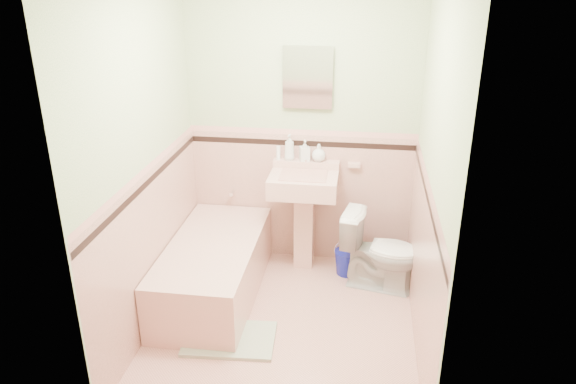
# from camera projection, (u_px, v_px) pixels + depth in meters

# --- Properties ---
(floor) EXTENTS (2.20, 2.20, 0.00)m
(floor) POSITION_uv_depth(u_px,v_px,m) (283.00, 323.00, 4.23)
(floor) COLOR #DFA192
(floor) RESTS_ON ground
(wall_back) EXTENTS (2.50, 0.00, 2.50)m
(wall_back) POSITION_uv_depth(u_px,v_px,m) (302.00, 128.00, 4.75)
(wall_back) COLOR #F0DFC4
(wall_back) RESTS_ON ground
(wall_front) EXTENTS (2.50, 0.00, 2.50)m
(wall_front) POSITION_uv_depth(u_px,v_px,m) (250.00, 248.00, 2.74)
(wall_front) COLOR #F0DFC4
(wall_front) RESTS_ON ground
(wall_left) EXTENTS (0.00, 2.50, 2.50)m
(wall_left) POSITION_uv_depth(u_px,v_px,m) (144.00, 165.00, 3.87)
(wall_left) COLOR #F0DFC4
(wall_left) RESTS_ON ground
(wall_right) EXTENTS (0.00, 2.50, 2.50)m
(wall_right) POSITION_uv_depth(u_px,v_px,m) (432.00, 180.00, 3.61)
(wall_right) COLOR #F0DFC4
(wall_right) RESTS_ON ground
(wainscot_back) EXTENTS (2.00, 0.00, 2.00)m
(wainscot_back) POSITION_uv_depth(u_px,v_px,m) (301.00, 197.00, 4.99)
(wainscot_back) COLOR #E1A697
(wainscot_back) RESTS_ON ground
(wainscot_front) EXTENTS (2.00, 0.00, 2.00)m
(wainscot_front) POSITION_uv_depth(u_px,v_px,m) (254.00, 352.00, 3.00)
(wainscot_front) COLOR #E1A697
(wainscot_front) RESTS_ON ground
(wainscot_left) EXTENTS (0.00, 2.20, 2.20)m
(wainscot_left) POSITION_uv_depth(u_px,v_px,m) (154.00, 246.00, 4.12)
(wainscot_left) COLOR #E1A697
(wainscot_left) RESTS_ON ground
(wainscot_right) EXTENTS (0.00, 2.20, 2.20)m
(wainscot_right) POSITION_uv_depth(u_px,v_px,m) (421.00, 265.00, 3.87)
(wainscot_right) COLOR #E1A697
(wainscot_right) RESTS_ON ground
(accent_back) EXTENTS (2.00, 0.00, 2.00)m
(accent_back) POSITION_uv_depth(u_px,v_px,m) (301.00, 143.00, 4.78)
(accent_back) COLOR black
(accent_back) RESTS_ON ground
(accent_front) EXTENTS (2.00, 0.00, 2.00)m
(accent_front) POSITION_uv_depth(u_px,v_px,m) (252.00, 269.00, 2.81)
(accent_front) COLOR black
(accent_front) RESTS_ON ground
(accent_left) EXTENTS (0.00, 2.20, 2.20)m
(accent_left) POSITION_uv_depth(u_px,v_px,m) (148.00, 182.00, 3.92)
(accent_left) COLOR black
(accent_left) RESTS_ON ground
(accent_right) EXTENTS (0.00, 2.20, 2.20)m
(accent_right) POSITION_uv_depth(u_px,v_px,m) (427.00, 198.00, 3.67)
(accent_right) COLOR black
(accent_right) RESTS_ON ground
(cap_back) EXTENTS (2.00, 0.00, 2.00)m
(cap_back) POSITION_uv_depth(u_px,v_px,m) (301.00, 132.00, 4.74)
(cap_back) COLOR #DF9A90
(cap_back) RESTS_ON ground
(cap_front) EXTENTS (2.00, 0.00, 2.00)m
(cap_front) POSITION_uv_depth(u_px,v_px,m) (251.00, 252.00, 2.77)
(cap_front) COLOR #DF9A90
(cap_front) RESTS_ON ground
(cap_left) EXTENTS (0.00, 2.20, 2.20)m
(cap_left) POSITION_uv_depth(u_px,v_px,m) (147.00, 169.00, 3.88)
(cap_left) COLOR #DF9A90
(cap_left) RESTS_ON ground
(cap_right) EXTENTS (0.00, 2.20, 2.20)m
(cap_right) POSITION_uv_depth(u_px,v_px,m) (429.00, 184.00, 3.63)
(cap_right) COLOR #DF9A90
(cap_right) RESTS_ON ground
(bathtub) EXTENTS (0.70, 1.50, 0.45)m
(bathtub) POSITION_uv_depth(u_px,v_px,m) (214.00, 270.00, 4.52)
(bathtub) COLOR #DAA496
(bathtub) RESTS_ON floor
(tub_faucet) EXTENTS (0.04, 0.12, 0.04)m
(tub_faucet) POSITION_uv_depth(u_px,v_px,m) (233.00, 192.00, 5.02)
(tub_faucet) COLOR silver
(tub_faucet) RESTS_ON wall_back
(sink) EXTENTS (0.58, 0.48, 0.92)m
(sink) POSITION_uv_depth(u_px,v_px,m) (303.00, 223.00, 4.83)
(sink) COLOR #DAA496
(sink) RESTS_ON floor
(sink_faucet) EXTENTS (0.02, 0.02, 0.10)m
(sink_faucet) POSITION_uv_depth(u_px,v_px,m) (306.00, 165.00, 4.77)
(sink_faucet) COLOR silver
(sink_faucet) RESTS_ON sink
(medicine_cabinet) EXTENTS (0.39, 0.04, 0.49)m
(medicine_cabinet) POSITION_uv_depth(u_px,v_px,m) (308.00, 77.00, 4.54)
(medicine_cabinet) COLOR white
(medicine_cabinet) RESTS_ON wall_back
(soap_dish) EXTENTS (0.11, 0.06, 0.04)m
(soap_dish) POSITION_uv_depth(u_px,v_px,m) (354.00, 165.00, 4.77)
(soap_dish) COLOR #DAA496
(soap_dish) RESTS_ON wall_back
(soap_bottle_left) EXTENTS (0.10, 0.10, 0.23)m
(soap_bottle_left) POSITION_uv_depth(u_px,v_px,m) (289.00, 147.00, 4.77)
(soap_bottle_left) COLOR #B2B2B2
(soap_bottle_left) RESTS_ON sink
(soap_bottle_mid) EXTENTS (0.10, 0.11, 0.18)m
(soap_bottle_mid) POSITION_uv_depth(u_px,v_px,m) (305.00, 150.00, 4.76)
(soap_bottle_mid) COLOR #B2B2B2
(soap_bottle_mid) RESTS_ON sink
(soap_bottle_right) EXTENTS (0.14, 0.14, 0.15)m
(soap_bottle_right) POSITION_uv_depth(u_px,v_px,m) (319.00, 153.00, 4.75)
(soap_bottle_right) COLOR #B2B2B2
(soap_bottle_right) RESTS_ON sink
(tube) EXTENTS (0.05, 0.05, 0.12)m
(tube) POSITION_uv_depth(u_px,v_px,m) (278.00, 153.00, 4.80)
(tube) COLOR white
(tube) RESTS_ON sink
(toilet) EXTENTS (0.72, 0.50, 0.68)m
(toilet) POSITION_uv_depth(u_px,v_px,m) (382.00, 251.00, 4.59)
(toilet) COLOR white
(toilet) RESTS_ON floor
(bucket) EXTENTS (0.29, 0.29, 0.22)m
(bucket) POSITION_uv_depth(u_px,v_px,m) (347.00, 262.00, 4.87)
(bucket) COLOR #11188F
(bucket) RESTS_ON floor
(bath_mat) EXTENTS (0.69, 0.48, 0.03)m
(bath_mat) POSITION_uv_depth(u_px,v_px,m) (230.00, 339.00, 4.03)
(bath_mat) COLOR #98A98D
(bath_mat) RESTS_ON floor
(shoe) EXTENTS (0.14, 0.07, 0.05)m
(shoe) POSITION_uv_depth(u_px,v_px,m) (216.00, 333.00, 4.03)
(shoe) COLOR #BF1E59
(shoe) RESTS_ON bath_mat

